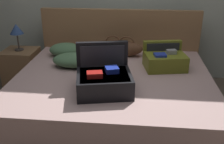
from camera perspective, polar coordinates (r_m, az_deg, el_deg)
ground_plane at (r=2.78m, az=-0.56°, el=-13.71°), size 12.00×12.00×0.00m
bed at (r=2.98m, az=0.26°, el=-5.20°), size 2.10×1.81×0.50m
headboard at (r=3.74m, az=1.64°, el=5.37°), size 2.14×0.08×1.04m
hard_case_large at (r=2.51m, az=-1.76°, el=-1.41°), size 0.59×0.56×0.42m
hard_case_medium at (r=3.08m, az=11.23°, el=2.65°), size 0.50×0.42×0.29m
duffel_bag at (r=3.43m, az=1.68°, el=5.22°), size 0.61×0.29×0.26m
pillow_near_headboard at (r=3.48m, az=-9.91°, el=4.75°), size 0.44×0.35×0.17m
pillow_center_head at (r=3.10m, az=-8.10°, el=2.54°), size 0.51×0.32×0.16m
nightstand at (r=3.88m, az=-18.71°, el=0.75°), size 0.44×0.40×0.53m
table_lamp at (r=3.72m, az=-19.78°, el=8.44°), size 0.18×0.18×0.36m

